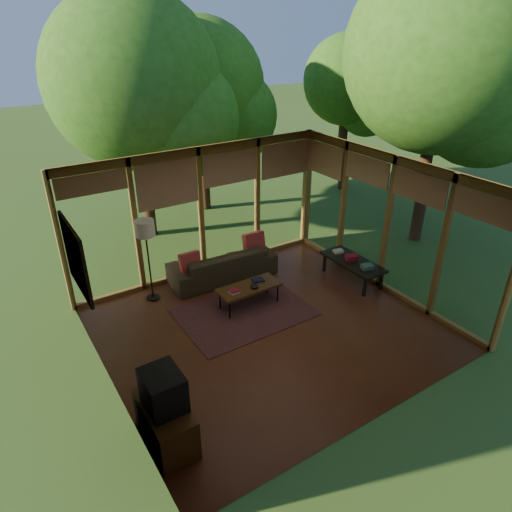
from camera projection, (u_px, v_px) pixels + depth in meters
floor at (269, 328)px, 8.08m from camera, size 5.50×5.50×0.00m
ceiling at (271, 181)px, 6.84m from camera, size 5.50×5.50×0.00m
wall_left at (101, 313)px, 6.14m from camera, size 0.04×5.00×2.70m
wall_front at (385, 341)px, 5.59m from camera, size 5.50×0.04×2.70m
window_wall_back at (201, 213)px, 9.32m from camera, size 5.50×0.12×2.70m
window_wall_right at (388, 224)px, 8.78m from camera, size 0.12×5.00×2.70m
exterior_lawn at (323, 159)px, 17.90m from camera, size 40.00×40.00×0.00m
tree_nw at (133, 82)px, 10.02m from camera, size 3.89×3.89×5.60m
tree_ne at (198, 88)px, 11.81m from camera, size 3.46×3.46×5.03m
tree_se at (445, 53)px, 9.39m from camera, size 4.17×4.17×6.35m
tree_far at (348, 81)px, 13.20m from camera, size 2.58×2.58×4.60m
rug at (244, 312)px, 8.51m from camera, size 2.37×1.68×0.01m
sofa at (223, 264)px, 9.51m from camera, size 2.26×1.00×0.64m
pillow_left at (190, 263)px, 8.99m from camera, size 0.42×0.22×0.43m
pillow_right at (254, 244)px, 9.70m from camera, size 0.47×0.25×0.49m
ct_book_lower at (234, 292)px, 8.31m from camera, size 0.18×0.13×0.03m
ct_book_upper at (234, 291)px, 8.30m from camera, size 0.18×0.14×0.03m
ct_book_side at (258, 280)px, 8.70m from camera, size 0.25×0.21×0.03m
ct_bowl at (254, 286)px, 8.46m from camera, size 0.16×0.16×0.07m
media_cabinet at (166, 423)px, 5.79m from camera, size 0.50×1.00×0.60m
television at (163, 390)px, 5.55m from camera, size 0.45×0.55×0.50m
console_book_a at (367, 267)px, 9.05m from camera, size 0.27×0.23×0.09m
console_book_b at (352, 257)px, 9.38m from camera, size 0.29×0.25×0.11m
console_book_c at (338, 251)px, 9.69m from camera, size 0.23×0.19×0.06m
floor_lamp at (145, 233)px, 8.30m from camera, size 0.36×0.36×1.65m
coffee_table at (249, 288)px, 8.54m from camera, size 1.20×0.50×0.43m
side_console at (353, 263)px, 9.39m from camera, size 0.60×1.40×0.46m
wall_painting at (76, 258)px, 7.11m from camera, size 0.06×1.35×1.15m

